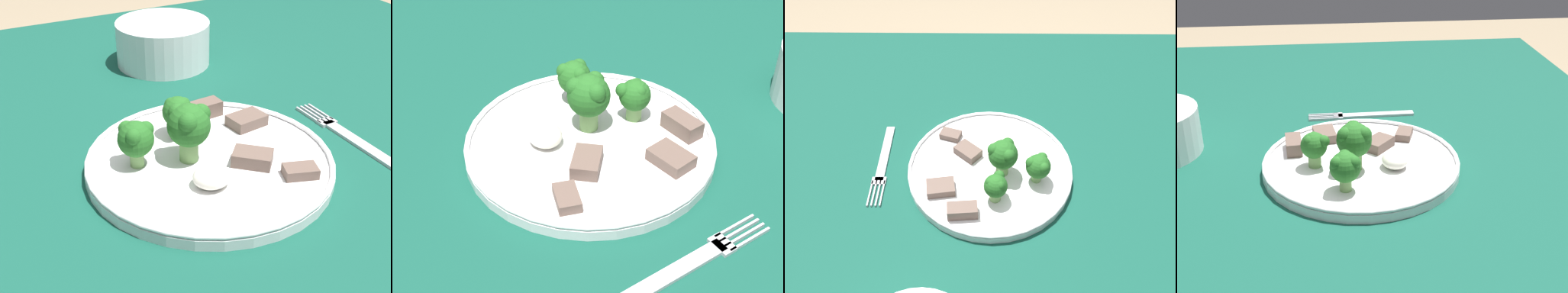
# 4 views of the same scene
# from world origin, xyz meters

# --- Properties ---
(table) EXTENTS (1.31, 1.07, 0.77)m
(table) POSITION_xyz_m (0.00, 0.00, 0.68)
(table) COLOR #114738
(table) RESTS_ON ground_plane
(dinner_plate) EXTENTS (0.28, 0.28, 0.02)m
(dinner_plate) POSITION_xyz_m (0.00, -0.07, 0.78)
(dinner_plate) COLOR white
(dinner_plate) RESTS_ON table
(fork) EXTENTS (0.02, 0.18, 0.00)m
(fork) POSITION_xyz_m (0.19, -0.08, 0.77)
(fork) COLOR #B2B2B7
(fork) RESTS_ON table
(cream_bowl) EXTENTS (0.15, 0.15, 0.07)m
(cream_bowl) POSITION_xyz_m (0.08, 0.25, 0.80)
(cream_bowl) COLOR white
(cream_bowl) RESTS_ON table
(broccoli_floret_near_rim_left) EXTENTS (0.04, 0.04, 0.05)m
(broccoli_floret_near_rim_left) POSITION_xyz_m (-0.08, -0.04, 0.82)
(broccoli_floret_near_rim_left) COLOR #709E56
(broccoli_floret_near_rim_left) RESTS_ON dinner_plate
(broccoli_floret_center_left) EXTENTS (0.04, 0.04, 0.05)m
(broccoli_floret_center_left) POSITION_xyz_m (-0.01, -0.00, 0.82)
(broccoli_floret_center_left) COLOR #709E56
(broccoli_floret_center_left) RESTS_ON dinner_plate
(broccoli_floret_back_left) EXTENTS (0.05, 0.05, 0.07)m
(broccoli_floret_back_left) POSITION_xyz_m (-0.02, -0.05, 0.83)
(broccoli_floret_back_left) COLOR #709E56
(broccoli_floret_back_left) RESTS_ON dinner_plate
(meat_slice_front_slice) EXTENTS (0.05, 0.05, 0.02)m
(meat_slice_front_slice) POSITION_xyz_m (0.04, -0.09, 0.79)
(meat_slice_front_slice) COLOR brown
(meat_slice_front_slice) RESTS_ON dinner_plate
(meat_slice_middle_slice) EXTENTS (0.05, 0.04, 0.01)m
(meat_slice_middle_slice) POSITION_xyz_m (0.08, -0.02, 0.79)
(meat_slice_middle_slice) COLOR brown
(meat_slice_middle_slice) RESTS_ON dinner_plate
(meat_slice_rear_slice) EXTENTS (0.05, 0.03, 0.02)m
(meat_slice_rear_slice) POSITION_xyz_m (0.04, 0.03, 0.79)
(meat_slice_rear_slice) COLOR brown
(meat_slice_rear_slice) RESTS_ON dinner_plate
(meat_slice_edge_slice) EXTENTS (0.04, 0.03, 0.01)m
(meat_slice_edge_slice) POSITION_xyz_m (0.07, -0.14, 0.79)
(meat_slice_edge_slice) COLOR brown
(meat_slice_edge_slice) RESTS_ON dinner_plate
(sauce_dollop) EXTENTS (0.04, 0.04, 0.02)m
(sauce_dollop) POSITION_xyz_m (-0.02, -0.11, 0.80)
(sauce_dollop) COLOR silver
(sauce_dollop) RESTS_ON dinner_plate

